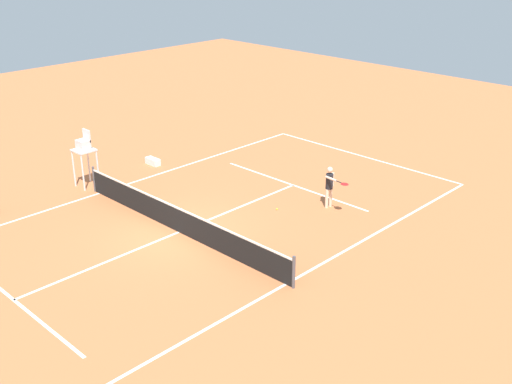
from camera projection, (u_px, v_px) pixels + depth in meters
ground_plane at (179, 232)px, 22.13m from camera, size 60.00×60.00×0.00m
court_lines at (179, 232)px, 22.13m from camera, size 10.22×22.41×0.01m
tennis_net at (178, 219)px, 21.94m from camera, size 10.82×0.10×1.07m
player_serving at (330, 184)px, 23.71m from camera, size 1.24×0.69×1.65m
tennis_ball at (277, 209)px, 23.86m from camera, size 0.07×0.07×0.07m
umpire_chair at (84, 149)px, 25.50m from camera, size 0.80×0.80×2.41m
equipment_bag at (153, 161)px, 28.43m from camera, size 0.76×0.32×0.30m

